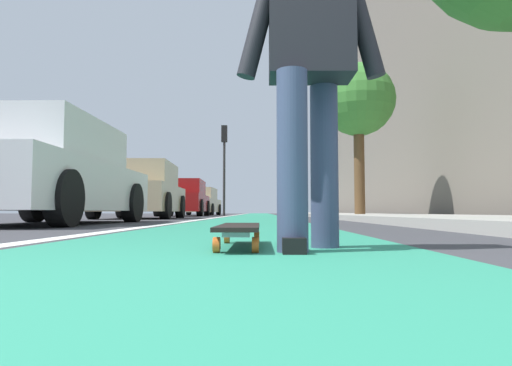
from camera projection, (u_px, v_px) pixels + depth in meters
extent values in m
plane|color=#38383D|center=(252.00, 219.00, 10.68)|extent=(80.00, 80.00, 0.00)
cube|color=#288466|center=(257.00, 215.00, 24.65)|extent=(56.00, 2.00, 0.00)
cube|color=silver|center=(231.00, 216.00, 20.68)|extent=(52.00, 0.16, 0.01)
cube|color=#9E9B93|center=(341.00, 215.00, 18.63)|extent=(52.00, 3.20, 0.11)
cube|color=#6E655A|center=(381.00, 87.00, 23.01)|extent=(40.00, 1.20, 13.09)
cylinder|color=orange|center=(227.00, 237.00, 2.56)|extent=(0.07, 0.03, 0.07)
cylinder|color=orange|center=(257.00, 237.00, 2.56)|extent=(0.07, 0.03, 0.07)
cylinder|color=orange|center=(217.00, 245.00, 1.97)|extent=(0.07, 0.03, 0.07)
cylinder|color=orange|center=(255.00, 245.00, 1.96)|extent=(0.07, 0.03, 0.07)
cube|color=silver|center=(242.00, 229.00, 2.57)|extent=(0.06, 0.12, 0.02)
cube|color=silver|center=(236.00, 234.00, 1.97)|extent=(0.06, 0.12, 0.02)
cube|color=black|center=(239.00, 227.00, 2.27)|extent=(0.84, 0.20, 0.02)
cylinder|color=#384260|center=(292.00, 160.00, 2.02)|extent=(0.14, 0.14, 0.82)
cylinder|color=#384260|center=(324.00, 166.00, 2.27)|extent=(0.14, 0.14, 0.82)
cube|color=black|center=(293.00, 245.00, 1.99)|extent=(0.26, 0.10, 0.07)
cube|color=black|center=(310.00, 18.00, 2.18)|extent=(0.24, 0.40, 0.60)
cylinder|color=black|center=(261.00, 18.00, 2.18)|extent=(0.09, 0.24, 0.60)
cylinder|color=black|center=(360.00, 17.00, 2.18)|extent=(0.09, 0.24, 0.60)
cube|color=silver|center=(46.00, 187.00, 6.61)|extent=(4.37, 1.89, 0.70)
cube|color=silver|center=(43.00, 141.00, 6.50)|extent=(2.41, 1.72, 0.60)
cube|color=#4C606B|center=(77.00, 152.00, 7.69)|extent=(0.05, 1.63, 0.51)
cylinder|color=black|center=(34.00, 203.00, 7.96)|extent=(0.68, 0.23, 0.68)
cylinder|color=black|center=(133.00, 203.00, 7.92)|extent=(0.68, 0.23, 0.68)
cylinder|color=black|center=(64.00, 198.00, 5.23)|extent=(0.68, 0.23, 0.68)
cube|color=tan|center=(142.00, 198.00, 12.16)|extent=(4.09, 1.96, 0.70)
cube|color=tan|center=(141.00, 174.00, 12.06)|extent=(2.27, 1.75, 0.60)
cube|color=#4C606B|center=(149.00, 177.00, 13.16)|extent=(0.10, 1.61, 0.51)
cylinder|color=black|center=(122.00, 207.00, 13.38)|extent=(0.67, 0.24, 0.66)
cylinder|color=black|center=(180.00, 207.00, 13.42)|extent=(0.67, 0.24, 0.66)
cylinder|color=black|center=(94.00, 206.00, 10.89)|extent=(0.67, 0.24, 0.66)
cylinder|color=black|center=(165.00, 206.00, 10.93)|extent=(0.67, 0.24, 0.66)
cube|color=maroon|center=(184.00, 203.00, 18.89)|extent=(4.49, 1.84, 0.70)
cube|color=maroon|center=(184.00, 187.00, 18.78)|extent=(2.48, 1.65, 0.60)
cube|color=#4C606B|center=(188.00, 189.00, 20.00)|extent=(0.08, 1.53, 0.51)
cylinder|color=black|center=(170.00, 208.00, 20.24)|extent=(0.68, 0.24, 0.68)
cylinder|color=black|center=(207.00, 208.00, 20.26)|extent=(0.68, 0.24, 0.68)
cylinder|color=black|center=(158.00, 208.00, 17.49)|extent=(0.68, 0.24, 0.68)
cylinder|color=black|center=(200.00, 208.00, 17.51)|extent=(0.68, 0.24, 0.68)
cube|color=tan|center=(199.00, 206.00, 24.50)|extent=(4.29, 2.02, 0.70)
cube|color=tan|center=(199.00, 194.00, 24.39)|extent=(2.39, 1.78, 0.60)
cube|color=#4C606B|center=(203.00, 194.00, 25.55)|extent=(0.12, 1.60, 0.51)
cylinder|color=black|center=(189.00, 210.00, 25.84)|extent=(0.62, 0.25, 0.61)
cylinder|color=black|center=(219.00, 210.00, 25.73)|extent=(0.62, 0.25, 0.61)
cylinder|color=black|center=(178.00, 209.00, 23.24)|extent=(0.62, 0.25, 0.61)
cylinder|color=black|center=(211.00, 209.00, 23.14)|extent=(0.62, 0.25, 0.61)
cylinder|color=#2D2D2D|center=(224.00, 179.00, 21.55)|extent=(0.12, 0.12, 3.54)
cube|color=black|center=(224.00, 134.00, 21.69)|extent=(0.24, 0.28, 0.80)
sphere|color=#360606|center=(225.00, 129.00, 21.84)|extent=(0.16, 0.16, 0.16)
sphere|color=#392907|center=(225.00, 134.00, 21.82)|extent=(0.16, 0.16, 0.16)
sphere|color=green|center=(225.00, 140.00, 21.80)|extent=(0.16, 0.16, 0.16)
cylinder|color=brown|center=(359.00, 171.00, 13.30)|extent=(0.31, 0.31, 2.77)
sphere|color=#3D7F33|center=(358.00, 99.00, 13.44)|extent=(2.18, 2.18, 2.18)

